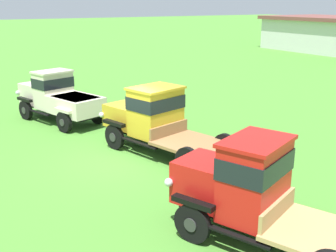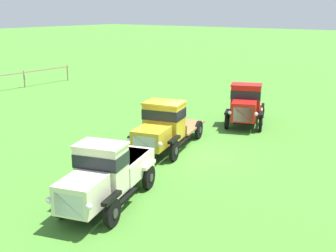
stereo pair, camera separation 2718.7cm
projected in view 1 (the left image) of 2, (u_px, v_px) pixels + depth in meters
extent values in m
plane|color=#47842D|center=(126.00, 160.00, 13.97)|extent=(240.00, 240.00, 0.00)
cylinder|color=black|center=(26.00, 110.00, 18.63)|extent=(0.87, 0.43, 0.85)
cylinder|color=#2D2D2D|center=(24.00, 110.00, 18.56)|extent=(0.29, 0.12, 0.30)
cylinder|color=black|center=(58.00, 103.00, 19.83)|extent=(0.87, 0.43, 0.85)
cylinder|color=#2D2D2D|center=(60.00, 103.00, 19.91)|extent=(0.29, 0.12, 0.30)
cylinder|color=black|center=(64.00, 122.00, 16.77)|extent=(0.87, 0.43, 0.85)
cylinder|color=#2D2D2D|center=(62.00, 123.00, 16.70)|extent=(0.29, 0.12, 0.30)
cylinder|color=black|center=(97.00, 114.00, 17.97)|extent=(0.87, 0.43, 0.85)
cylinder|color=#2D2D2D|center=(99.00, 114.00, 18.05)|extent=(0.29, 0.12, 0.30)
cube|color=black|center=(59.00, 110.00, 18.35)|extent=(4.35, 2.16, 0.12)
cube|color=beige|center=(39.00, 93.00, 19.21)|extent=(1.78, 1.57, 0.90)
cube|color=silver|center=(30.00, 92.00, 19.68)|extent=(0.33, 0.90, 0.68)
sphere|color=silver|center=(18.00, 93.00, 19.22)|extent=(0.20, 0.20, 0.20)
sphere|color=silver|center=(42.00, 89.00, 20.12)|extent=(0.20, 0.20, 0.20)
cube|color=black|center=(25.00, 100.00, 18.50)|extent=(1.00, 0.49, 0.12)
cube|color=black|center=(57.00, 94.00, 19.70)|extent=(1.00, 0.49, 0.12)
cube|color=beige|center=(53.00, 90.00, 18.33)|extent=(1.37, 1.70, 1.53)
cube|color=black|center=(53.00, 82.00, 18.23)|extent=(1.41, 1.74, 0.43)
cube|color=beige|center=(52.00, 72.00, 18.10)|extent=(1.48, 1.79, 0.08)
cube|color=black|center=(40.00, 113.00, 17.92)|extent=(1.33, 0.54, 0.05)
cube|color=black|center=(72.00, 106.00, 19.10)|extent=(1.33, 0.54, 0.05)
cube|color=beige|center=(76.00, 105.00, 17.44)|extent=(2.54, 2.13, 0.71)
cube|color=black|center=(75.00, 97.00, 17.35)|extent=(2.14, 1.80, 0.06)
cube|color=beige|center=(63.00, 110.00, 16.64)|extent=(0.96, 0.47, 0.12)
cube|color=beige|center=(97.00, 103.00, 17.84)|extent=(0.96, 0.47, 0.12)
cylinder|color=black|center=(115.00, 137.00, 14.87)|extent=(0.91, 0.38, 0.90)
cylinder|color=#2D2D2D|center=(113.00, 137.00, 14.80)|extent=(0.31, 0.11, 0.32)
cylinder|color=black|center=(152.00, 126.00, 16.14)|extent=(0.91, 0.38, 0.90)
cylinder|color=#2D2D2D|center=(154.00, 126.00, 16.20)|extent=(0.31, 0.11, 0.32)
cylinder|color=black|center=(188.00, 162.00, 12.55)|extent=(0.91, 0.38, 0.90)
cylinder|color=#2D2D2D|center=(186.00, 163.00, 12.49)|extent=(0.31, 0.11, 0.32)
cylinder|color=black|center=(225.00, 147.00, 13.82)|extent=(0.91, 0.38, 0.90)
cylinder|color=#2D2D2D|center=(227.00, 146.00, 13.89)|extent=(0.31, 0.11, 0.32)
cube|color=black|center=(167.00, 139.00, 14.36)|extent=(5.08, 2.29, 0.12)
cube|color=gold|center=(130.00, 116.00, 15.50)|extent=(1.88, 1.67, 0.82)
cube|color=silver|center=(116.00, 113.00, 16.03)|extent=(0.32, 1.00, 0.62)
sphere|color=silver|center=(101.00, 115.00, 15.54)|extent=(0.20, 0.20, 0.20)
sphere|color=silver|center=(130.00, 108.00, 16.49)|extent=(0.20, 0.20, 0.20)
cube|color=black|center=(114.00, 123.00, 14.72)|extent=(1.05, 0.47, 0.12)
cube|color=black|center=(152.00, 114.00, 15.99)|extent=(1.05, 0.47, 0.12)
cube|color=gold|center=(156.00, 112.00, 14.46)|extent=(1.58, 1.88, 1.60)
cube|color=black|center=(156.00, 102.00, 14.36)|extent=(1.63, 1.93, 0.45)
cube|color=gold|center=(156.00, 88.00, 14.22)|extent=(1.71, 1.98, 0.08)
cube|color=black|center=(139.00, 143.00, 14.01)|extent=(1.65, 0.57, 0.05)
cube|color=black|center=(176.00, 132.00, 15.25)|extent=(1.65, 0.57, 0.05)
cube|color=olive|center=(198.00, 145.00, 13.40)|extent=(3.03, 2.51, 0.10)
cube|color=olive|center=(169.00, 130.00, 14.18)|extent=(0.54, 1.72, 0.44)
cylinder|color=black|center=(193.00, 223.00, 9.09)|extent=(0.88, 0.48, 0.88)
cylinder|color=#2D2D2D|center=(190.00, 225.00, 9.02)|extent=(0.30, 0.15, 0.31)
cylinder|color=black|center=(232.00, 195.00, 10.45)|extent=(0.88, 0.48, 0.88)
cylinder|color=#2D2D2D|center=(234.00, 193.00, 10.52)|extent=(0.30, 0.15, 0.31)
cube|color=black|center=(272.00, 224.00, 8.91)|extent=(4.24, 2.49, 0.12)
cube|color=red|center=(207.00, 181.00, 9.70)|extent=(1.66, 1.64, 0.99)
cube|color=silver|center=(186.00, 176.00, 10.06)|extent=(0.43, 0.92, 0.75)
sphere|color=silver|center=(169.00, 182.00, 9.54)|extent=(0.20, 0.20, 0.20)
sphere|color=silver|center=(200.00, 165.00, 10.56)|extent=(0.20, 0.20, 0.20)
cube|color=black|center=(193.00, 203.00, 8.95)|extent=(1.01, 0.57, 0.12)
cube|color=black|center=(233.00, 176.00, 10.31)|extent=(1.01, 0.57, 0.12)
cube|color=red|center=(254.00, 180.00, 8.93)|extent=(1.55, 1.84, 1.65)
cube|color=black|center=(255.00, 163.00, 8.83)|extent=(1.61, 1.89, 0.46)
cube|color=red|center=(257.00, 141.00, 8.69)|extent=(1.68, 1.94, 0.08)
cube|color=black|center=(237.00, 236.00, 8.47)|extent=(1.40, 0.68, 0.05)
cube|color=black|center=(273.00, 205.00, 9.80)|extent=(1.40, 0.68, 0.05)
cube|color=tan|center=(329.00, 237.00, 8.21)|extent=(2.75, 2.52, 0.10)
cube|color=tan|center=(277.00, 210.00, 8.77)|extent=(0.72, 1.59, 0.44)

